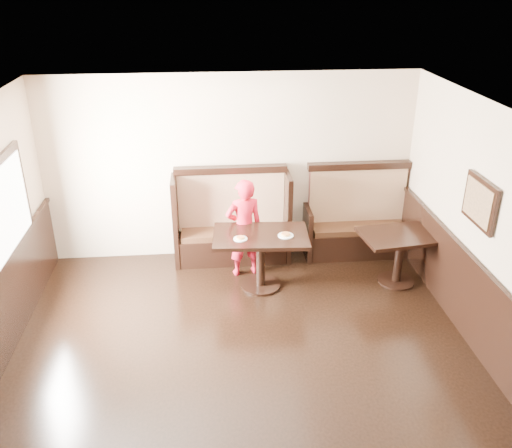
{
  "coord_description": "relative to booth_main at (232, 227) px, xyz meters",
  "views": [
    {
      "loc": [
        -0.34,
        -4.16,
        4.07
      ],
      "look_at": [
        0.28,
        2.35,
        1.0
      ],
      "focal_mm": 38.0,
      "sensor_mm": 36.0,
      "label": 1
    }
  ],
  "objects": [
    {
      "name": "pizza_plate_left",
      "position": [
        0.06,
        -1.02,
        0.31
      ],
      "size": [
        0.19,
        0.19,
        0.03
      ],
      "color": "white",
      "rests_on": "table_main"
    },
    {
      "name": "table_main",
      "position": [
        0.35,
        -0.9,
        0.1
      ],
      "size": [
        1.34,
        0.89,
        0.82
      ],
      "rotation": [
        0.0,
        0.0,
        -0.07
      ],
      "color": "black",
      "rests_on": "ground"
    },
    {
      "name": "pizza_plate_right",
      "position": [
        0.68,
        -0.98,
        0.31
      ],
      "size": [
        0.21,
        0.21,
        0.04
      ],
      "color": "white",
      "rests_on": "table_main"
    },
    {
      "name": "room_shell",
      "position": [
        -0.3,
        -3.01,
        0.14
      ],
      "size": [
        7.0,
        7.0,
        7.0
      ],
      "color": "#C2A98D",
      "rests_on": "ground"
    },
    {
      "name": "booth_neighbor",
      "position": [
        1.95,
        -0.0,
        -0.05
      ],
      "size": [
        1.65,
        0.72,
        1.45
      ],
      "color": "black",
      "rests_on": "ground"
    },
    {
      "name": "booth_main",
      "position": [
        0.0,
        0.0,
        0.0
      ],
      "size": [
        1.75,
        0.72,
        1.45
      ],
      "color": "black",
      "rests_on": "ground"
    },
    {
      "name": "table_neighbor",
      "position": [
        2.3,
        -0.97,
        0.05
      ],
      "size": [
        1.19,
        0.86,
        0.77
      ],
      "rotation": [
        0.0,
        0.0,
        0.13
      ],
      "color": "black",
      "rests_on": "ground"
    },
    {
      "name": "child",
      "position": [
        0.15,
        -0.5,
        0.21
      ],
      "size": [
        0.6,
        0.46,
        1.47
      ],
      "primitive_type": "imported",
      "rotation": [
        0.0,
        0.0,
        3.35
      ],
      "color": "red",
      "rests_on": "ground"
    },
    {
      "name": "ground",
      "position": [
        0.0,
        -3.3,
        -0.53
      ],
      "size": [
        7.0,
        7.0,
        0.0
      ],
      "primitive_type": "plane",
      "color": "black",
      "rests_on": "ground"
    }
  ]
}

